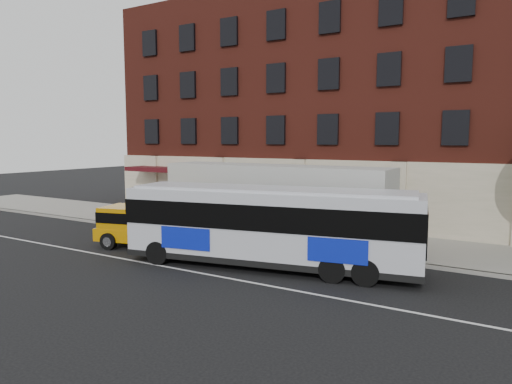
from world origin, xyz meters
The scene contains 9 objects.
ground centered at (0.00, 0.00, 0.00)m, with size 120.00×120.00×0.00m, color black.
sidewalk centered at (0.00, 9.00, 0.07)m, with size 60.00×6.00×0.15m, color gray.
kerb centered at (0.00, 6.00, 0.07)m, with size 60.00×0.25×0.15m, color gray.
lane_line centered at (0.00, 0.50, 0.01)m, with size 60.00×0.12×0.01m, color silver.
building centered at (-0.01, 16.92, 7.58)m, with size 30.00×12.10×15.00m.
sign_pole centered at (-8.50, 6.15, 1.45)m, with size 0.30×0.20×2.50m.
city_bus centered at (3.01, 2.64, 1.86)m, with size 12.57×4.91×3.37m.
yellow_suv centered at (-4.24, 2.72, 1.16)m, with size 5.43×3.24×2.02m.
shipping_container centered at (0.90, 6.80, 2.00)m, with size 12.18×2.73×4.05m.
Camera 1 is at (12.19, -13.85, 5.34)m, focal length 32.36 mm.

